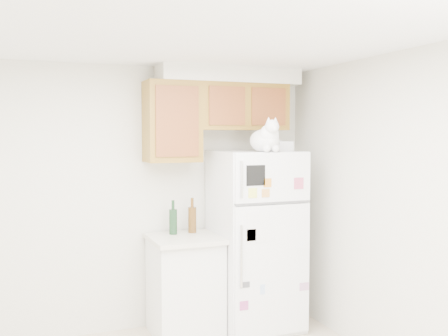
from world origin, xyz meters
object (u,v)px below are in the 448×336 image
storage_box_front (284,146)px  storage_box_back (270,146)px  bottle_amber (192,215)px  bottle_green (173,217)px  cat (266,139)px  refrigerator (256,240)px  base_counter (185,285)px

storage_box_front → storage_box_back: bearing=137.7°
bottle_amber → storage_box_back: bearing=-11.7°
storage_box_back → bottle_amber: 1.01m
storage_box_back → bottle_amber: size_ratio=0.54×
bottle_green → bottle_amber: (0.19, 0.01, 0.01)m
cat → bottle_amber: size_ratio=1.34×
refrigerator → bottle_green: refrigerator is taller
storage_box_back → bottle_green: bearing=163.0°
refrigerator → cat: cat is taller
base_counter → bottle_amber: (0.12, 0.14, 0.62)m
storage_box_back → bottle_green: 1.16m
refrigerator → storage_box_front: storage_box_front is taller
refrigerator → storage_box_back: 0.92m
cat → bottle_green: 1.14m
base_counter → bottle_green: 0.64m
refrigerator → storage_box_back: (0.18, 0.06, 0.90)m
cat → storage_box_back: (0.19, 0.31, -0.07)m
base_counter → storage_box_front: 1.61m
storage_box_back → base_counter: bearing=171.0°
bottle_green → bottle_amber: bottle_amber is taller
cat → storage_box_front: size_ratio=2.99×
base_counter → cat: bearing=-25.9°
cat → bottle_green: cat is taller
refrigerator → storage_box_front: size_ratio=11.33×
base_counter → cat: size_ratio=2.05×
storage_box_front → base_counter: bearing=173.9°
storage_box_back → storage_box_front: (0.10, -0.09, -0.01)m
bottle_amber → base_counter: bearing=-130.5°
base_counter → bottle_green: (-0.07, 0.13, 0.62)m
cat → storage_box_front: 0.38m
refrigerator → storage_box_front: bearing=-6.7°
bottle_green → bottle_amber: 0.19m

